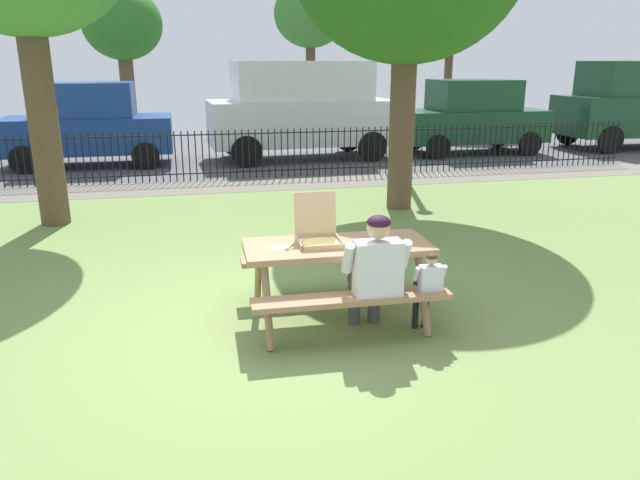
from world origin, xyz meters
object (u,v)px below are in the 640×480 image
pizza_box_open (318,234)px  pizza_slice_on_table (280,246)px  picnic_table_foreground (337,261)px  lamp_post_walkway (409,51)px  parked_car_center (88,124)px  far_tree_midleft (122,26)px  child_at_table (428,284)px  parked_car_right (302,108)px  adult_at_table (375,270)px  parked_car_far_right (472,116)px  far_tree_center (310,15)px

pizza_box_open → pizza_slice_on_table: bearing=-171.7°
picnic_table_foreground → lamp_post_walkway: (3.25, 7.05, 2.07)m
parked_car_center → far_tree_midleft: 7.31m
child_at_table → parked_car_right: size_ratio=0.17×
lamp_post_walkway → parked_car_center: lamp_post_walkway is taller
pizza_slice_on_table → adult_at_table: adult_at_table is taller
lamp_post_walkway → pizza_box_open: bearing=-116.1°
adult_at_table → parked_car_right: 10.63m
picnic_table_foreground → parked_car_far_right: (6.25, 10.03, 0.41)m
parked_car_right → parked_car_far_right: 4.75m
pizza_box_open → parked_car_right: size_ratio=0.10×
child_at_table → parked_car_center: size_ratio=0.21×
picnic_table_foreground → lamp_post_walkway: bearing=65.3°
parked_car_far_right → pizza_box_open: bearing=-122.8°
lamp_post_walkway → far_tree_midleft: far_tree_midleft is taller
pizza_slice_on_table → parked_car_right: 10.23m
parked_car_right → parked_car_far_right: size_ratio=1.23×
child_at_table → pizza_box_open: bearing=145.6°
pizza_slice_on_table → parked_car_center: bearing=107.5°
adult_at_table → far_tree_center: size_ratio=0.23×
parked_car_right → parked_car_far_right: (4.74, -0.00, -0.29)m
lamp_post_walkway → pizza_slice_on_table: bearing=-118.4°
pizza_box_open → parked_car_far_right: parked_car_far_right is taller
parked_car_center → far_tree_center: size_ratio=0.75×
picnic_table_foreground → pizza_slice_on_table: size_ratio=6.26×
child_at_table → far_tree_midleft: bearing=103.1°
pizza_slice_on_table → child_at_table: child_at_table is taller
picnic_table_foreground → pizza_slice_on_table: 0.58m
pizza_slice_on_table → parked_car_center: 10.50m
picnic_table_foreground → far_tree_center: (3.11, 16.86, 3.41)m
lamp_post_walkway → parked_car_right: size_ratio=0.92×
pizza_slice_on_table → far_tree_center: far_tree_center is taller
far_tree_center → parked_car_far_right: bearing=-65.3°
parked_car_center → parked_car_far_right: 9.97m
far_tree_center → far_tree_midleft: bearing=180.0°
pizza_box_open → adult_at_table: 0.73m
adult_at_table → far_tree_midleft: size_ratio=0.25×
parked_car_far_right → lamp_post_walkway: bearing=-135.3°
parked_car_far_right → far_tree_center: bearing=114.7°
child_at_table → far_tree_midleft: 18.14m
child_at_table → parked_car_right: (0.78, 10.57, 0.81)m
lamp_post_walkway → parked_car_center: bearing=156.9°
adult_at_table → parked_car_center: 11.25m
adult_at_table → child_at_table: bearing=-4.5°
adult_at_table → far_tree_center: far_tree_center is taller
picnic_table_foreground → parked_car_far_right: 11.82m
picnic_table_foreground → far_tree_midleft: bearing=101.2°
pizza_box_open → far_tree_midleft: far_tree_midleft is taller
parked_car_far_right → far_tree_center: (-3.14, 6.84, 2.99)m
parked_car_right → far_tree_center: size_ratio=0.92×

